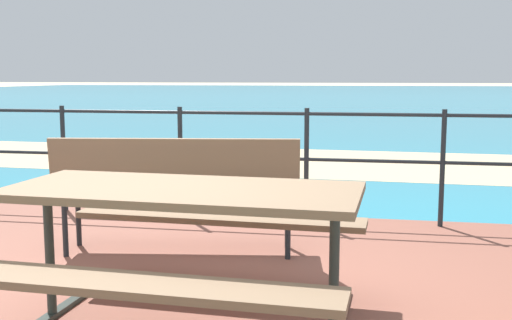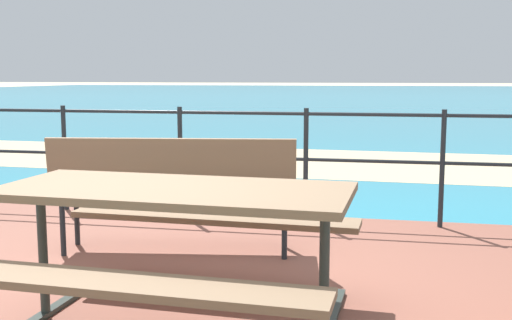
# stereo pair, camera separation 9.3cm
# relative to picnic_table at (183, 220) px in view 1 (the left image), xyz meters

# --- Properties ---
(sea_water) EXTENTS (90.00, 90.00, 0.01)m
(sea_water) POSITION_rel_picnic_table_xyz_m (-0.24, 40.16, -0.64)
(sea_water) COLOR teal
(sea_water) RESTS_ON ground
(beach_strip) EXTENTS (54.09, 5.51, 0.01)m
(beach_strip) POSITION_rel_picnic_table_xyz_m (-0.24, 6.82, -0.64)
(beach_strip) COLOR tan
(beach_strip) RESTS_ON ground
(picnic_table) EXTENTS (1.83, 1.58, 0.75)m
(picnic_table) POSITION_rel_picnic_table_xyz_m (0.00, 0.00, 0.00)
(picnic_table) COLOR #7A6047
(picnic_table) RESTS_ON patio_paving
(park_bench) EXTENTS (1.82, 0.67, 0.87)m
(park_bench) POSITION_rel_picnic_table_xyz_m (-0.46, 1.31, -0.05)
(park_bench) COLOR #7A6047
(park_bench) RESTS_ON patio_paving
(railing_fence) EXTENTS (5.94, 0.04, 1.02)m
(railing_fence) POSITION_rel_picnic_table_xyz_m (-0.24, 2.57, 0.06)
(railing_fence) COLOR #1E2328
(railing_fence) RESTS_ON patio_paving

